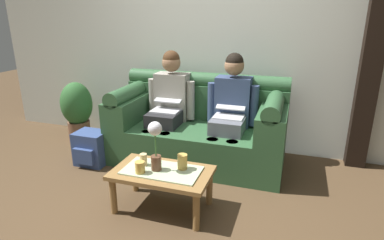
% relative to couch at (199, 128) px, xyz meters
% --- Properties ---
extents(ground_plane, '(14.00, 14.00, 0.00)m').
position_rel_couch_xyz_m(ground_plane, '(0.00, -1.17, -0.38)').
color(ground_plane, '#4C3823').
extents(back_wall_patterned, '(6.00, 0.12, 2.90)m').
position_rel_couch_xyz_m(back_wall_patterned, '(0.00, 0.53, 1.07)').
color(back_wall_patterned, silver).
rests_on(back_wall_patterned, ground_plane).
extents(timber_pillar, '(0.20, 0.20, 2.90)m').
position_rel_couch_xyz_m(timber_pillar, '(1.70, 0.41, 1.07)').
color(timber_pillar, black).
rests_on(timber_pillar, ground_plane).
extents(couch, '(1.90, 0.88, 0.96)m').
position_rel_couch_xyz_m(couch, '(0.00, 0.00, 0.00)').
color(couch, '#2D5633').
rests_on(couch, ground_plane).
extents(person_left, '(0.56, 0.67, 1.22)m').
position_rel_couch_xyz_m(person_left, '(-0.36, -0.00, 0.28)').
color(person_left, '#232326').
rests_on(person_left, ground_plane).
extents(person_right, '(0.56, 0.67, 1.22)m').
position_rel_couch_xyz_m(person_right, '(0.36, -0.00, 0.28)').
color(person_right, '#595B66').
rests_on(person_right, ground_plane).
extents(coffee_table, '(0.83, 0.49, 0.37)m').
position_rel_couch_xyz_m(coffee_table, '(0.00, -1.06, -0.07)').
color(coffee_table, olive).
rests_on(coffee_table, ground_plane).
extents(flower_vase, '(0.12, 0.12, 0.42)m').
position_rel_couch_xyz_m(flower_vase, '(-0.04, -1.08, 0.24)').
color(flower_vase, brown).
rests_on(flower_vase, coffee_table).
extents(cup_near_left, '(0.08, 0.08, 0.10)m').
position_rel_couch_xyz_m(cup_near_left, '(-0.15, -1.16, 0.04)').
color(cup_near_left, gold).
rests_on(cup_near_left, coffee_table).
extents(cup_near_right, '(0.08, 0.08, 0.13)m').
position_rel_couch_xyz_m(cup_near_right, '(0.16, -0.99, 0.06)').
color(cup_near_right, gold).
rests_on(cup_near_right, coffee_table).
extents(cup_far_center, '(0.06, 0.06, 0.10)m').
position_rel_couch_xyz_m(cup_far_center, '(-0.18, -1.03, 0.04)').
color(cup_far_center, '#DBB77A').
rests_on(cup_far_center, coffee_table).
extents(backpack_left, '(0.34, 0.32, 0.37)m').
position_rel_couch_xyz_m(backpack_left, '(-1.10, -0.50, -0.19)').
color(backpack_left, '#33477A').
rests_on(backpack_left, ground_plane).
extents(potted_plant, '(0.40, 0.40, 0.78)m').
position_rel_couch_xyz_m(potted_plant, '(-1.68, 0.06, 0.05)').
color(potted_plant, brown).
rests_on(potted_plant, ground_plane).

